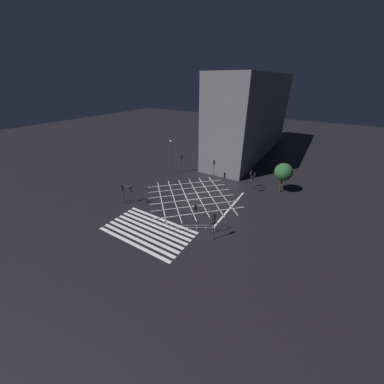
{
  "coord_description": "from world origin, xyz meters",
  "views": [
    {
      "loc": [
        18.09,
        -29.28,
        19.07
      ],
      "look_at": [
        0.0,
        0.0,
        0.91
      ],
      "focal_mm": 20.0,
      "sensor_mm": 36.0,
      "label": 1
    }
  ],
  "objects_px": {
    "traffic_light_sw_main": "(128,190)",
    "street_tree_near": "(283,172)",
    "traffic_light_ne_main": "(251,176)",
    "traffic_light_ne_cross": "(253,179)",
    "traffic_light_se_cross": "(214,221)",
    "street_lamp_west": "(171,152)",
    "traffic_light_nw_main": "(182,160)",
    "street_lamp_east": "(215,137)",
    "traffic_light_sw_cross": "(123,191)",
    "traffic_light_median_north": "(214,166)",
    "traffic_light_se_main": "(202,213)"
  },
  "relations": [
    {
      "from": "traffic_light_sw_main",
      "to": "street_tree_near",
      "type": "xyz_separation_m",
      "value": [
        20.98,
        18.3,
        1.42
      ]
    },
    {
      "from": "traffic_light_ne_main",
      "to": "traffic_light_sw_main",
      "type": "distance_m",
      "value": 22.91
    },
    {
      "from": "traffic_light_ne_cross",
      "to": "traffic_light_se_cross",
      "type": "relative_size",
      "value": 0.9
    },
    {
      "from": "street_tree_near",
      "to": "traffic_light_sw_main",
      "type": "bearing_deg",
      "value": -138.9
    },
    {
      "from": "street_lamp_west",
      "to": "street_tree_near",
      "type": "distance_m",
      "value": 23.05
    },
    {
      "from": "traffic_light_nw_main",
      "to": "traffic_light_ne_cross",
      "type": "relative_size",
      "value": 1.12
    },
    {
      "from": "traffic_light_ne_main",
      "to": "street_lamp_east",
      "type": "distance_m",
      "value": 14.33
    },
    {
      "from": "traffic_light_nw_main",
      "to": "traffic_light_se_cross",
      "type": "bearing_deg",
      "value": -45.96
    },
    {
      "from": "traffic_light_sw_cross",
      "to": "traffic_light_median_north",
      "type": "relative_size",
      "value": 0.79
    },
    {
      "from": "traffic_light_sw_main",
      "to": "street_lamp_east",
      "type": "height_order",
      "value": "street_lamp_east"
    },
    {
      "from": "traffic_light_se_main",
      "to": "street_lamp_east",
      "type": "relative_size",
      "value": 0.42
    },
    {
      "from": "traffic_light_ne_cross",
      "to": "traffic_light_se_cross",
      "type": "bearing_deg",
      "value": -0.26
    },
    {
      "from": "street_lamp_east",
      "to": "traffic_light_ne_main",
      "type": "bearing_deg",
      "value": -31.71
    },
    {
      "from": "traffic_light_sw_main",
      "to": "traffic_light_ne_cross",
      "type": "relative_size",
      "value": 0.99
    },
    {
      "from": "traffic_light_nw_main",
      "to": "street_tree_near",
      "type": "bearing_deg",
      "value": 4.5
    },
    {
      "from": "traffic_light_sw_main",
      "to": "street_lamp_east",
      "type": "distance_m",
      "value": 24.71
    },
    {
      "from": "traffic_light_se_main",
      "to": "traffic_light_ne_cross",
      "type": "xyz_separation_m",
      "value": [
        2.23,
        15.37,
        -0.45
      ]
    },
    {
      "from": "traffic_light_ne_main",
      "to": "traffic_light_sw_main",
      "type": "relative_size",
      "value": 1.03
    },
    {
      "from": "traffic_light_se_main",
      "to": "traffic_light_median_north",
      "type": "height_order",
      "value": "traffic_light_median_north"
    },
    {
      "from": "traffic_light_nw_main",
      "to": "street_lamp_west",
      "type": "relative_size",
      "value": 0.53
    },
    {
      "from": "traffic_light_ne_cross",
      "to": "traffic_light_se_cross",
      "type": "distance_m",
      "value": 16.05
    },
    {
      "from": "traffic_light_se_cross",
      "to": "street_lamp_east",
      "type": "height_order",
      "value": "street_lamp_east"
    },
    {
      "from": "traffic_light_ne_main",
      "to": "street_lamp_west",
      "type": "height_order",
      "value": "street_lamp_west"
    },
    {
      "from": "traffic_light_sw_main",
      "to": "traffic_light_se_main",
      "type": "bearing_deg",
      "value": -0.2
    },
    {
      "from": "traffic_light_se_main",
      "to": "street_lamp_west",
      "type": "bearing_deg",
      "value": -42.81
    },
    {
      "from": "street_lamp_east",
      "to": "street_lamp_west",
      "type": "bearing_deg",
      "value": -122.19
    },
    {
      "from": "traffic_light_se_main",
      "to": "street_lamp_east",
      "type": "bearing_deg",
      "value": -67.0
    },
    {
      "from": "street_lamp_east",
      "to": "street_tree_near",
      "type": "relative_size",
      "value": 1.76
    },
    {
      "from": "traffic_light_sw_cross",
      "to": "street_lamp_east",
      "type": "relative_size",
      "value": 0.36
    },
    {
      "from": "traffic_light_median_north",
      "to": "traffic_light_se_cross",
      "type": "distance_m",
      "value": 19.1
    },
    {
      "from": "traffic_light_se_main",
      "to": "traffic_light_se_cross",
      "type": "bearing_deg",
      "value": 162.75
    },
    {
      "from": "traffic_light_nw_main",
      "to": "traffic_light_se_main",
      "type": "height_order",
      "value": "traffic_light_se_main"
    },
    {
      "from": "traffic_light_nw_main",
      "to": "street_lamp_east",
      "type": "distance_m",
      "value": 9.6
    },
    {
      "from": "traffic_light_se_main",
      "to": "street_lamp_west",
      "type": "relative_size",
      "value": 0.55
    },
    {
      "from": "street_lamp_east",
      "to": "street_tree_near",
      "type": "xyz_separation_m",
      "value": [
        16.96,
        -5.63,
        -3.2
      ]
    },
    {
      "from": "traffic_light_nw_main",
      "to": "street_lamp_east",
      "type": "relative_size",
      "value": 0.41
    },
    {
      "from": "traffic_light_sw_cross",
      "to": "traffic_light_se_cross",
      "type": "relative_size",
      "value": 0.87
    },
    {
      "from": "traffic_light_nw_main",
      "to": "street_lamp_west",
      "type": "bearing_deg",
      "value": -126.0
    },
    {
      "from": "traffic_light_nw_main",
      "to": "street_lamp_east",
      "type": "bearing_deg",
      "value": 58.84
    },
    {
      "from": "street_lamp_west",
      "to": "traffic_light_sw_main",
      "type": "bearing_deg",
      "value": -83.17
    },
    {
      "from": "traffic_light_se_cross",
      "to": "street_lamp_west",
      "type": "height_order",
      "value": "street_lamp_west"
    },
    {
      "from": "traffic_light_ne_main",
      "to": "traffic_light_sw_cross",
      "type": "height_order",
      "value": "traffic_light_ne_main"
    },
    {
      "from": "traffic_light_ne_main",
      "to": "traffic_light_se_main",
      "type": "distance_m",
      "value": 16.92
    },
    {
      "from": "street_lamp_west",
      "to": "traffic_light_sw_cross",
      "type": "bearing_deg",
      "value": -86.34
    },
    {
      "from": "traffic_light_ne_main",
      "to": "traffic_light_sw_cross",
      "type": "distance_m",
      "value": 23.76
    },
    {
      "from": "traffic_light_sw_cross",
      "to": "street_lamp_east",
      "type": "bearing_deg",
      "value": -11.19
    },
    {
      "from": "traffic_light_nw_main",
      "to": "traffic_light_ne_cross",
      "type": "bearing_deg",
      "value": -4.4
    },
    {
      "from": "traffic_light_se_main",
      "to": "street_tree_near",
      "type": "distance_m",
      "value": 19.59
    },
    {
      "from": "traffic_light_ne_cross",
      "to": "street_lamp_east",
      "type": "bearing_deg",
      "value": -124.76
    },
    {
      "from": "traffic_light_ne_cross",
      "to": "street_lamp_east",
      "type": "relative_size",
      "value": 0.36
    }
  ]
}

